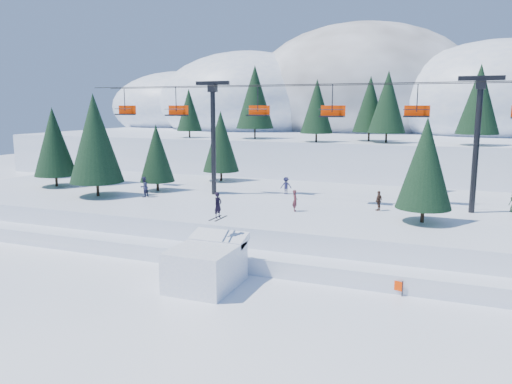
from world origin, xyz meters
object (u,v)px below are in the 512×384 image
(chairlift, at_px, (321,121))
(banner_far, at_px, (436,282))
(banner_near, at_px, (380,282))
(jump_kicker, at_px, (206,265))

(chairlift, relative_size, banner_far, 16.12)
(chairlift, relative_size, banner_near, 17.06)
(chairlift, distance_m, banner_far, 17.66)
(chairlift, bearing_deg, jump_kicker, -100.02)
(banner_near, distance_m, banner_far, 3.22)
(banner_far, bearing_deg, chairlift, 130.49)
(chairlift, bearing_deg, banner_near, -61.48)
(jump_kicker, relative_size, banner_far, 1.91)
(jump_kicker, height_order, chairlift, chairlift)
(jump_kicker, distance_m, chairlift, 17.87)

